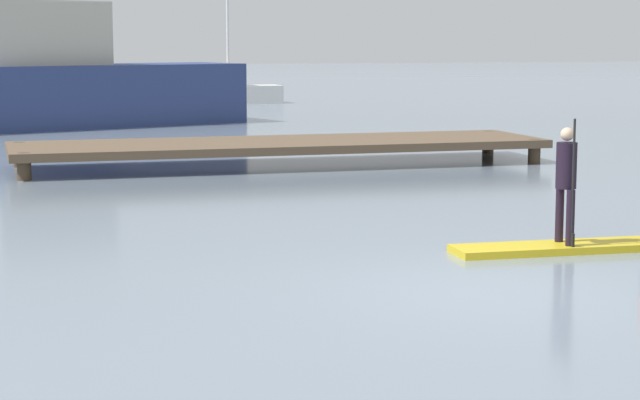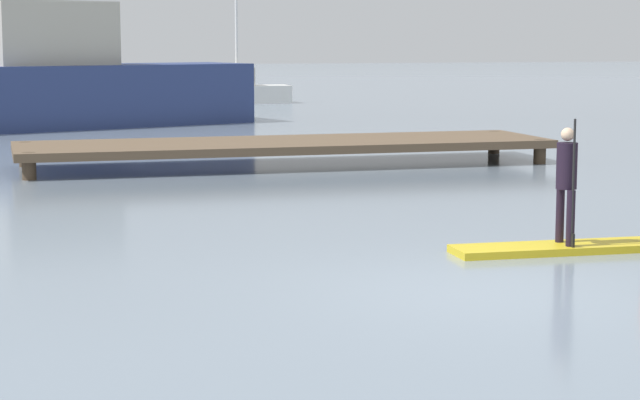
# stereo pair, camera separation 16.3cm
# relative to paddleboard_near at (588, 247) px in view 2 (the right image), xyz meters

# --- Properties ---
(ground_plane) EXTENTS (240.00, 240.00, 0.00)m
(ground_plane) POSITION_rel_paddleboard_near_xyz_m (-2.42, -1.99, -0.05)
(ground_plane) COLOR gray
(paddleboard_near) EXTENTS (3.77, 0.84, 0.10)m
(paddleboard_near) POSITION_rel_paddleboard_near_xyz_m (0.00, 0.00, 0.00)
(paddleboard_near) COLOR gold
(paddleboard_near) RESTS_ON ground
(paddler_adult) EXTENTS (0.28, 0.49, 1.67)m
(paddler_adult) POSITION_rel_paddleboard_near_xyz_m (-0.34, 0.01, 0.94)
(paddler_adult) COLOR black
(paddler_adult) RESTS_ON paddleboard_near
(fishing_boat_white_large) EXTENTS (13.01, 7.08, 9.83)m
(fishing_boat_white_large) POSITION_rel_paddleboard_near_xyz_m (-5.58, 24.09, 1.28)
(fishing_boat_white_large) COLOR navy
(fishing_boat_white_large) RESTS_ON ground
(motor_boat_small_navy) EXTENTS (5.50, 1.63, 5.33)m
(motor_boat_small_navy) POSITION_rel_paddleboard_near_xyz_m (2.33, 36.39, 0.56)
(motor_boat_small_navy) COLOR silver
(motor_boat_small_navy) RESTS_ON ground
(floating_dock) EXTENTS (11.81, 3.10, 0.55)m
(floating_dock) POSITION_rel_paddleboard_near_xyz_m (-1.31, 11.34, 0.40)
(floating_dock) COLOR brown
(floating_dock) RESTS_ON ground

